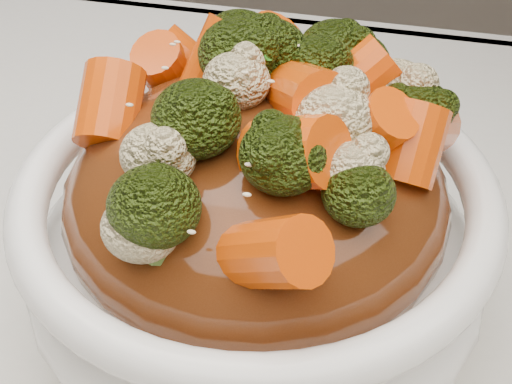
# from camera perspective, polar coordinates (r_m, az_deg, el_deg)

# --- Properties ---
(tablecloth) EXTENTS (1.20, 0.80, 0.04)m
(tablecloth) POSITION_cam_1_polar(r_m,az_deg,el_deg) (0.40, -7.12, -14.37)
(tablecloth) COLOR silver
(tablecloth) RESTS_ON dining_table
(bowl) EXTENTS (0.29, 0.29, 0.09)m
(bowl) POSITION_cam_1_polar(r_m,az_deg,el_deg) (0.37, -0.00, -4.22)
(bowl) COLOR white
(bowl) RESTS_ON tablecloth
(sauce_base) EXTENTS (0.23, 0.23, 0.10)m
(sauce_base) POSITION_cam_1_polar(r_m,az_deg,el_deg) (0.35, -0.00, -0.41)
(sauce_base) COLOR #50240D
(sauce_base) RESTS_ON bowl
(carrots) EXTENTS (0.23, 0.23, 0.05)m
(carrots) POSITION_cam_1_polar(r_m,az_deg,el_deg) (0.31, -0.00, 9.25)
(carrots) COLOR #DC4907
(carrots) RESTS_ON sauce_base
(broccoli) EXTENTS (0.23, 0.23, 0.05)m
(broccoli) POSITION_cam_1_polar(r_m,az_deg,el_deg) (0.31, -0.00, 9.07)
(broccoli) COLOR black
(broccoli) RESTS_ON sauce_base
(cauliflower) EXTENTS (0.23, 0.23, 0.04)m
(cauliflower) POSITION_cam_1_polar(r_m,az_deg,el_deg) (0.31, -0.00, 8.73)
(cauliflower) COLOR beige
(cauliflower) RESTS_ON sauce_base
(scallions) EXTENTS (0.18, 0.18, 0.02)m
(scallions) POSITION_cam_1_polar(r_m,az_deg,el_deg) (0.31, -0.00, 9.42)
(scallions) COLOR #27851E
(scallions) RESTS_ON sauce_base
(sesame_seeds) EXTENTS (0.21, 0.21, 0.01)m
(sesame_seeds) POSITION_cam_1_polar(r_m,az_deg,el_deg) (0.31, -0.00, 9.42)
(sesame_seeds) COLOR beige
(sesame_seeds) RESTS_ON sauce_base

